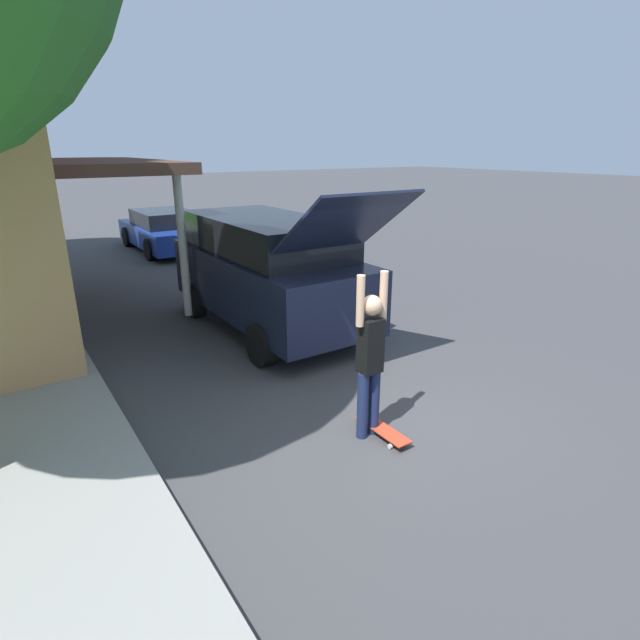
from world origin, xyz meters
TOP-DOWN VIEW (x-y plane):
  - ground_plane at (0.00, 0.00)m, footprint 120.00×120.00m
  - sidewalk at (-3.60, 6.00)m, footprint 1.80×80.00m
  - suv_parked at (0.43, 3.74)m, footprint 2.06×5.23m
  - car_down_street at (1.18, 12.22)m, footprint 1.99×4.44m
  - skateboarder at (-0.38, -0.17)m, footprint 0.41×0.23m
  - skateboard at (-0.25, -0.29)m, footprint 0.23×0.79m

SIDE VIEW (x-z plane):
  - ground_plane at x=0.00m, z-range 0.00..0.00m
  - sidewalk at x=-3.60m, z-range 0.00..0.10m
  - skateboard at x=-0.25m, z-range 0.03..0.13m
  - car_down_street at x=1.18m, z-range -0.01..1.28m
  - skateboarder at x=-0.38m, z-range 0.04..2.00m
  - suv_parked at x=0.43m, z-range -0.22..2.48m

